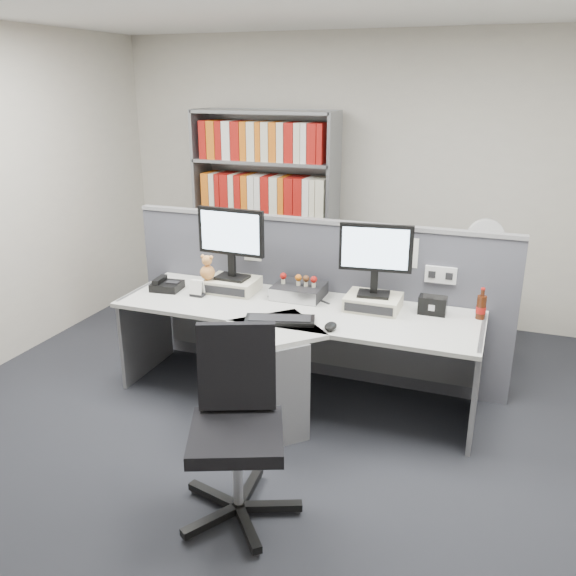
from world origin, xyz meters
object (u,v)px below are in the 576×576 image
at_px(desk_calendar, 197,289).
at_px(monitor_left, 231,237).
at_px(desktop_pc, 299,291).
at_px(desk, 285,353).
at_px(cola_bottle, 481,307).
at_px(desk_fan, 485,242).
at_px(speaker, 433,305).
at_px(desk_phone, 166,285).
at_px(shelving_unit, 266,217).
at_px(mouse, 331,326).
at_px(keyboard, 280,320).
at_px(monitor_right, 376,254).
at_px(filing_cabinet, 476,319).
at_px(office_chair, 237,420).

bearing_deg(desk_calendar, monitor_left, 44.46).
distance_m(monitor_left, desktop_pc, 0.65).
bearing_deg(desk_calendar, desk, -13.59).
bearing_deg(cola_bottle, desk_fan, 93.01).
height_order(speaker, cola_bottle, cola_bottle).
height_order(desk, desk_phone, desk_phone).
height_order(shelving_unit, desk_fan, shelving_unit).
bearing_deg(desktop_pc, cola_bottle, 0.81).
bearing_deg(mouse, monitor_left, 153.10).
height_order(monitor_left, keyboard, monitor_left).
height_order(cola_bottle, desk_fan, desk_fan).
xyz_separation_m(monitor_right, desk_fan, (0.68, 1.02, -0.11)).
xyz_separation_m(filing_cabinet, desk_fan, (0.00, -0.00, 0.67)).
xyz_separation_m(monitor_left, desk_phone, (-0.49, -0.15, -0.39)).
bearing_deg(monitor_left, desk, -33.62).
bearing_deg(office_chair, speaker, 60.95).
xyz_separation_m(desk, monitor_right, (0.52, 0.38, 0.67)).
relative_size(desktop_pc, desk_calendar, 2.89).
relative_size(monitor_right, mouse, 4.14).
xyz_separation_m(mouse, desk_phone, (-1.42, 0.32, 0.01)).
bearing_deg(desk_calendar, desktop_pc, 18.89).
bearing_deg(monitor_right, filing_cabinet, 56.32).
distance_m(shelving_unit, desk_fan, 2.15).
xyz_separation_m(keyboard, mouse, (0.36, -0.01, 0.01)).
bearing_deg(desk_phone, office_chair, -47.10).
height_order(monitor_left, desk_calendar, monitor_left).
relative_size(mouse, desk_fan, 0.24).
relative_size(desk_calendar, filing_cabinet, 0.18).
bearing_deg(desk_fan, monitor_left, -150.25).
xyz_separation_m(desk_phone, cola_bottle, (2.32, 0.22, 0.05)).
xyz_separation_m(desktop_pc, shelving_unit, (-0.85, 1.41, 0.21)).
distance_m(monitor_left, desk_fan, 2.05).
distance_m(desktop_pc, shelving_unit, 1.66).
bearing_deg(office_chair, shelving_unit, 109.33).
bearing_deg(speaker, desk_fan, 74.49).
bearing_deg(speaker, mouse, -138.55).
relative_size(keyboard, mouse, 4.00).
bearing_deg(desk_fan, shelving_unit, 167.93).
bearing_deg(desk_calendar, office_chair, -54.07).
relative_size(desktop_pc, desk_fan, 0.71).
height_order(filing_cabinet, office_chair, office_chair).
distance_m(desk, mouse, 0.46).
height_order(cola_bottle, filing_cabinet, cola_bottle).
bearing_deg(filing_cabinet, desk_calendar, -148.49).
relative_size(desk_phone, office_chair, 0.23).
xyz_separation_m(monitor_left, cola_bottle, (1.83, 0.07, -0.34)).
height_order(keyboard, desk_fan, desk_fan).
relative_size(cola_bottle, office_chair, 0.22).
bearing_deg(monitor_right, cola_bottle, 5.51).
bearing_deg(monitor_right, shelving_unit, 134.16).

